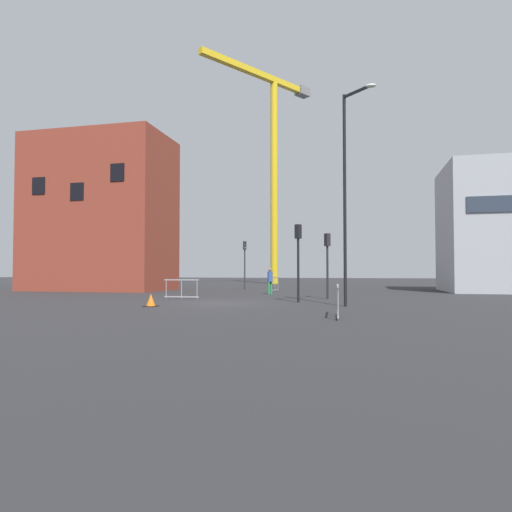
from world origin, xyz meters
name	(u,v)px	position (x,y,z in m)	size (l,w,h in m)	color
ground	(221,303)	(0.00, 0.00, 0.00)	(160.00, 160.00, 0.00)	#28282B
brick_building	(101,214)	(-13.86, 11.69, 6.15)	(10.96, 6.38, 12.31)	brown
construction_crane	(272,147)	(-3.89, 32.84, 16.70)	(10.50, 14.85, 25.59)	yellow
streetlamp_tall	(348,184)	(6.01, -0.83, 5.36)	(1.42, 1.24, 9.36)	black
traffic_light_island	(327,255)	(4.75, 4.32, 2.45)	(0.37, 0.37, 3.62)	#232326
traffic_light_median	(245,257)	(-2.89, 15.70, 2.71)	(0.35, 0.39, 4.04)	#2D2D30
traffic_light_far	(298,250)	(3.54, 1.36, 2.59)	(0.34, 0.39, 3.85)	black
pedestrian_walking	(270,279)	(0.66, 8.66, 1.02)	(0.34, 0.34, 1.75)	#2D844C
safety_barrier_left_run	(182,289)	(-3.25, 2.90, 0.56)	(2.01, 0.17, 1.08)	#9EA0A5
safety_barrier_mid_span	(338,300)	(5.79, -5.44, 0.56)	(0.18, 2.29, 1.08)	gray
safety_barrier_front	(275,284)	(0.23, 12.72, 0.56)	(0.25, 1.80, 1.08)	gray
traffic_cone_on_verge	(151,301)	(-2.37, -2.68, 0.26)	(0.55, 0.55, 0.55)	black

